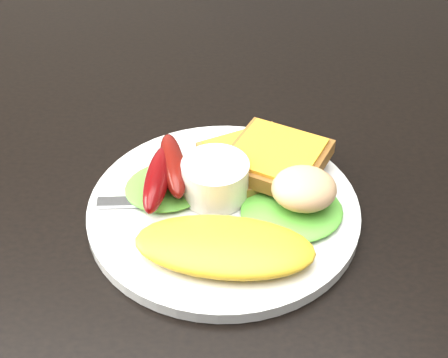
% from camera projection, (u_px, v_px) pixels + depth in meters
% --- Properties ---
extents(dining_table, '(1.20, 0.80, 0.04)m').
position_uv_depth(dining_table, '(258.00, 142.00, 0.66)').
color(dining_table, black).
rests_on(dining_table, ground).
extents(plate, '(0.23, 0.23, 0.01)m').
position_uv_depth(plate, '(224.00, 209.00, 0.54)').
color(plate, white).
rests_on(plate, dining_table).
extents(lettuce_left, '(0.09, 0.09, 0.01)m').
position_uv_depth(lettuce_left, '(167.00, 186.00, 0.55)').
color(lettuce_left, '#368723').
rests_on(lettuce_left, plate).
extents(lettuce_right, '(0.10, 0.09, 0.01)m').
position_uv_depth(lettuce_right, '(292.00, 211.00, 0.52)').
color(lettuce_right, green).
rests_on(lettuce_right, plate).
extents(omelette, '(0.15, 0.08, 0.02)m').
position_uv_depth(omelette, '(224.00, 246.00, 0.48)').
color(omelette, yellow).
rests_on(omelette, plate).
extents(sausage_a, '(0.03, 0.09, 0.02)m').
position_uv_depth(sausage_a, '(158.00, 178.00, 0.53)').
color(sausage_a, '#650707').
rests_on(sausage_a, lettuce_left).
extents(sausage_b, '(0.04, 0.09, 0.02)m').
position_uv_depth(sausage_b, '(173.00, 165.00, 0.55)').
color(sausage_b, '#6A0701').
rests_on(sausage_b, lettuce_left).
extents(ramekin, '(0.06, 0.06, 0.03)m').
position_uv_depth(ramekin, '(215.00, 179.00, 0.53)').
color(ramekin, white).
rests_on(ramekin, plate).
extents(toast_a, '(0.11, 0.11, 0.01)m').
position_uv_depth(toast_a, '(254.00, 162.00, 0.57)').
color(toast_a, olive).
rests_on(toast_a, plate).
extents(toast_b, '(0.11, 0.11, 0.01)m').
position_uv_depth(toast_b, '(276.00, 159.00, 0.55)').
color(toast_b, olive).
rests_on(toast_b, toast_a).
extents(potato_salad, '(0.06, 0.06, 0.03)m').
position_uv_depth(potato_salad, '(304.00, 189.00, 0.52)').
color(potato_salad, beige).
rests_on(potato_salad, lettuce_right).
extents(fork, '(0.15, 0.02, 0.00)m').
position_uv_depth(fork, '(182.00, 201.00, 0.54)').
color(fork, '#ADAFB7').
rests_on(fork, plate).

